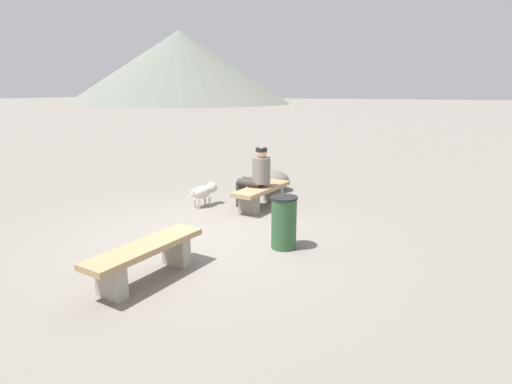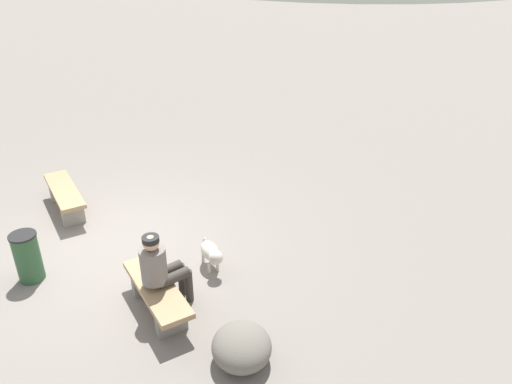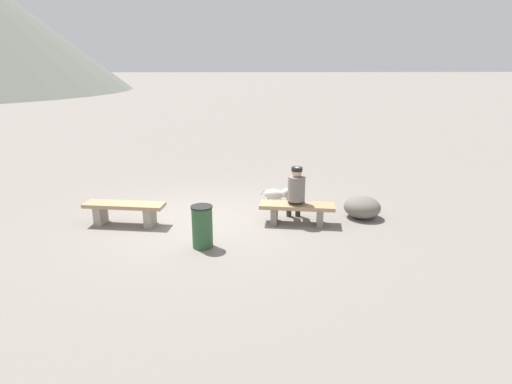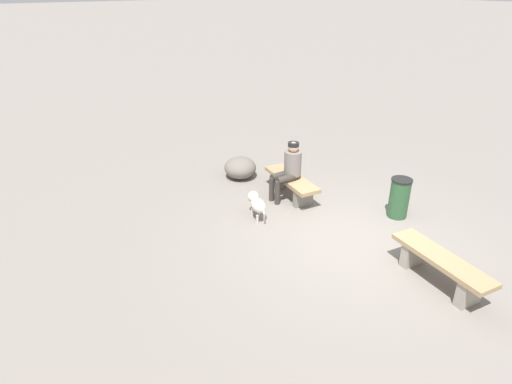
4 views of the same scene
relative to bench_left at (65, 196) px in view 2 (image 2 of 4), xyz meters
name	(u,v)px [view 2 (image 2 of 4)]	position (x,y,z in m)	size (l,w,h in m)	color
ground	(115,247)	(1.63, 0.16, -0.35)	(210.00, 210.00, 0.06)	gray
bench_left	(65,196)	(0.00, 0.00, 0.00)	(1.67, 0.66, 0.46)	gray
bench_right	(157,293)	(3.51, -0.08, -0.01)	(1.57, 0.68, 0.43)	gray
seated_person	(160,266)	(3.49, 0.02, 0.38)	(0.35, 0.68, 1.21)	slate
dog	(211,253)	(3.19, 1.03, -0.02)	(0.69, 0.37, 0.45)	beige
trash_bin	(28,257)	(1.67, -1.18, 0.07)	(0.39, 0.39, 0.78)	#2D5633
boulder	(242,347)	(4.95, 0.24, -0.08)	(0.73, 0.78, 0.47)	#6B665B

